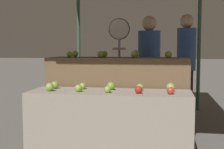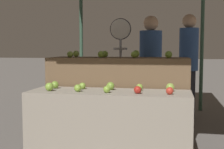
{
  "view_description": "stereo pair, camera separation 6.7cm",
  "coord_description": "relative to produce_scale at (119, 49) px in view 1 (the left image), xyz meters",
  "views": [
    {
      "loc": [
        0.58,
        -3.18,
        1.23
      ],
      "look_at": [
        -0.03,
        0.3,
        0.92
      ],
      "focal_mm": 50.0,
      "sensor_mm": 36.0,
      "label": 1
    },
    {
      "loc": [
        0.64,
        -3.17,
        1.23
      ],
      "look_at": [
        -0.03,
        0.3,
        0.92
      ],
      "focal_mm": 50.0,
      "sensor_mm": 36.0,
      "label": 2
    }
  ],
  "objects": [
    {
      "name": "display_counter_front",
      "position": [
        0.09,
        -1.27,
        -0.82
      ],
      "size": [
        1.7,
        0.55,
        0.77
      ],
      "primitive_type": "cube",
      "color": "gray",
      "rests_on": "ground_plane"
    },
    {
      "name": "display_counter_back",
      "position": [
        0.09,
        -0.67,
        -0.66
      ],
      "size": [
        1.7,
        0.55,
        1.1
      ],
      "primitive_type": "cube",
      "color": "brown",
      "rests_on": "ground_plane"
    },
    {
      "name": "apple_front_0",
      "position": [
        -0.53,
        -1.36,
        -0.4
      ],
      "size": [
        0.09,
        0.09,
        0.09
      ],
      "primitive_type": "sphere",
      "color": "#84AD3D",
      "rests_on": "display_counter_front"
    },
    {
      "name": "apple_front_1",
      "position": [
        -0.22,
        -1.36,
        -0.4
      ],
      "size": [
        0.08,
        0.08,
        0.08
      ],
      "primitive_type": "sphere",
      "color": "#84AD3D",
      "rests_on": "display_counter_front"
    },
    {
      "name": "apple_front_2",
      "position": [
        0.09,
        -1.38,
        -0.4
      ],
      "size": [
        0.07,
        0.07,
        0.07
      ],
      "primitive_type": "sphere",
      "color": "#84AD3D",
      "rests_on": "display_counter_front"
    },
    {
      "name": "apple_front_3",
      "position": [
        0.4,
        -1.38,
        -0.4
      ],
      "size": [
        0.08,
        0.08,
        0.08
      ],
      "primitive_type": "sphere",
      "color": "#AD281E",
      "rests_on": "display_counter_front"
    },
    {
      "name": "apple_front_4",
      "position": [
        0.72,
        -1.38,
        -0.4
      ],
      "size": [
        0.07,
        0.07,
        0.07
      ],
      "primitive_type": "sphere",
      "color": "red",
      "rests_on": "display_counter_front"
    },
    {
      "name": "apple_front_5",
      "position": [
        -0.55,
        -1.16,
        -0.4
      ],
      "size": [
        0.08,
        0.08,
        0.08
      ],
      "primitive_type": "sphere",
      "color": "#7AA338",
      "rests_on": "display_counter_front"
    },
    {
      "name": "apple_front_6",
      "position": [
        -0.23,
        -1.16,
        -0.4
      ],
      "size": [
        0.07,
        0.07,
        0.07
      ],
      "primitive_type": "sphere",
      "color": "#84AD3D",
      "rests_on": "display_counter_front"
    },
    {
      "name": "apple_front_7",
      "position": [
        0.09,
        -1.16,
        -0.4
      ],
      "size": [
        0.09,
        0.09,
        0.09
      ],
      "primitive_type": "sphere",
      "color": "#7AA338",
      "rests_on": "display_counter_front"
    },
    {
      "name": "apple_front_8",
      "position": [
        0.4,
        -1.15,
        -0.4
      ],
      "size": [
        0.07,
        0.07,
        0.07
      ],
      "primitive_type": "sphere",
      "color": "#84AD3D",
      "rests_on": "display_counter_front"
    },
    {
      "name": "apple_front_9",
      "position": [
        0.72,
        -1.16,
        -0.4
      ],
      "size": [
        0.09,
        0.09,
        0.09
      ],
      "primitive_type": "sphere",
      "color": "#8EB247",
      "rests_on": "display_counter_front"
    },
    {
      "name": "apple_back_0",
      "position": [
        -0.5,
        -0.76,
        -0.07
      ],
      "size": [
        0.08,
        0.08,
        0.08
      ],
      "primitive_type": "sphere",
      "color": "#8EB247",
      "rests_on": "display_counter_back"
    },
    {
      "name": "apple_back_1",
      "position": [
        -0.11,
        -0.76,
        -0.07
      ],
      "size": [
        0.08,
        0.08,
        0.08
      ],
      "primitive_type": "sphere",
      "color": "#84AD3D",
      "rests_on": "display_counter_back"
    },
    {
      "name": "apple_back_2",
      "position": [
        0.29,
        -0.77,
        -0.07
      ],
      "size": [
        0.08,
        0.08,
        0.08
      ],
      "primitive_type": "sphere",
      "color": "#84AD3D",
      "rests_on": "display_counter_back"
    },
    {
      "name": "apple_back_3",
      "position": [
        0.69,
        -0.78,
        -0.06
      ],
      "size": [
        0.08,
        0.08,
        0.08
      ],
      "primitive_type": "sphere",
      "color": "#7AA338",
      "rests_on": "display_counter_back"
    },
    {
      "name": "apple_back_4",
      "position": [
        -0.49,
        -0.55,
        -0.06
      ],
      "size": [
        0.08,
        0.08,
        0.08
      ],
      "primitive_type": "sphere",
      "color": "#8EB247",
      "rests_on": "display_counter_back"
    },
    {
      "name": "apple_back_5",
      "position": [
        -0.1,
        -0.57,
        -0.06
      ],
      "size": [
        0.08,
        0.08,
        0.08
      ],
      "primitive_type": "sphere",
      "color": "#7AA338",
      "rests_on": "display_counter_back"
    },
    {
      "name": "apple_back_6",
      "position": [
        0.29,
        -0.55,
        -0.06
      ],
      "size": [
        0.09,
        0.09,
        0.09
      ],
      "primitive_type": "sphere",
      "color": "#7AA338",
      "rests_on": "display_counter_back"
    },
    {
      "name": "produce_scale",
      "position": [
        0.0,
        0.0,
        0.0
      ],
      "size": [
        0.31,
        0.2,
        1.64
      ],
      "color": "#99999E",
      "rests_on": "ground_plane"
    },
    {
      "name": "person_vendor_at_scale",
      "position": [
        0.42,
        0.26,
        -0.22
      ],
      "size": [
        0.4,
        0.4,
        1.69
      ],
      "rotation": [
        0.0,
        0.0,
        3.39
      ],
      "color": "#2D2D38",
      "rests_on": "ground_plane"
    },
    {
      "name": "person_customer_left",
      "position": [
        1.01,
        1.03,
        -0.16
      ],
      "size": [
        0.33,
        0.33,
        1.78
      ],
      "rotation": [
        0.0,
        0.0,
        3.1
      ],
      "color": "#2D2D38",
      "rests_on": "ground_plane"
    }
  ]
}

